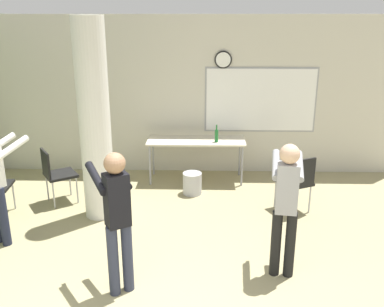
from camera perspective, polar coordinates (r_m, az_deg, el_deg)
wall_back at (r=7.71m, az=-1.13°, el=7.66°), size 8.00×0.15×2.80m
support_pillar at (r=6.02m, az=-12.87°, el=4.13°), size 0.43×0.43×2.80m
folding_table at (r=7.38m, az=0.56°, el=1.44°), size 1.68×0.61×0.74m
bottle_on_table at (r=7.22m, az=3.29°, el=2.42°), size 0.06×0.06×0.30m
waste_bin at (r=6.98m, az=0.03°, el=-3.99°), size 0.31×0.31×0.35m
chair_near_pillar at (r=6.86m, az=-17.73°, el=-2.34°), size 0.61×0.61×0.87m
chair_mid_room at (r=6.41m, az=13.80°, el=-3.43°), size 0.59×0.59×0.87m
person_playing_front at (r=4.40m, az=-10.01°, el=-7.75°), size 0.54×0.63×1.56m
person_playing_side at (r=4.73m, az=12.44°, el=-6.08°), size 0.40×0.63×1.55m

